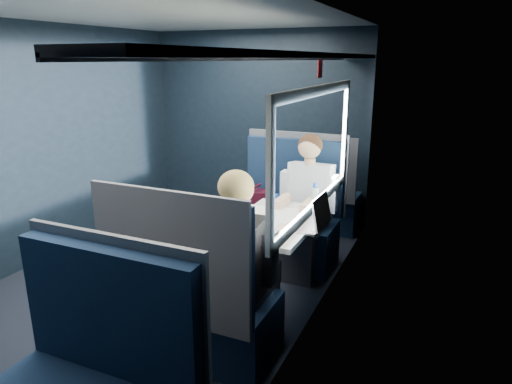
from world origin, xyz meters
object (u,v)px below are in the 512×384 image
at_px(seat_bay_near, 286,220).
at_px(woman, 240,256).
at_px(seat_row_front, 314,196).
at_px(bottle_small, 315,197).
at_px(table, 271,229).
at_px(cup, 324,203).
at_px(laptop, 313,219).
at_px(man, 307,199).
at_px(seat_bay_far, 195,304).

xyz_separation_m(seat_bay_near, woman, (0.26, -1.58, 0.31)).
height_order(seat_row_front, bottle_small, seat_row_front).
bearing_deg(table, bottle_small, 61.91).
relative_size(woman, bottle_small, 6.06).
relative_size(seat_row_front, cup, 13.83).
height_order(table, seat_bay_near, seat_bay_near).
relative_size(seat_bay_near, laptop, 3.62).
xyz_separation_m(man, woman, (0.00, -1.41, 0.01)).
distance_m(seat_bay_near, bottle_small, 0.74).
xyz_separation_m(seat_row_front, laptop, (0.53, -1.84, 0.40)).
bearing_deg(table, woman, -84.55).
distance_m(laptop, bottle_small, 0.48).
xyz_separation_m(man, cup, (0.23, -0.26, 0.06)).
bearing_deg(bottle_small, table, -118.09).
bearing_deg(seat_row_front, laptop, -73.85).
relative_size(seat_bay_near, bottle_small, 5.78).
height_order(man, woman, same).
xyz_separation_m(table, seat_bay_far, (-0.18, -0.87, -0.25)).
xyz_separation_m(woman, bottle_small, (0.16, 1.13, 0.11)).
bearing_deg(man, bottle_small, -60.75).
relative_size(table, man, 0.76).
xyz_separation_m(table, woman, (0.07, -0.71, 0.06)).
bearing_deg(seat_bay_near, cup, -41.33).
xyz_separation_m(seat_bay_near, cup, (0.49, -0.43, 0.36)).
bearing_deg(woman, cup, 78.67).
bearing_deg(cup, laptop, -83.81).
xyz_separation_m(seat_row_front, woman, (0.25, -2.50, 0.32)).
bearing_deg(seat_row_front, woman, -84.30).
height_order(seat_bay_near, man, man).
bearing_deg(cup, woman, -101.33).
distance_m(woman, bottle_small, 1.14).
relative_size(seat_bay_far, bottle_small, 5.78).
relative_size(man, laptop, 3.79).
distance_m(seat_row_front, bottle_small, 1.50).
height_order(seat_bay_far, laptop, seat_bay_far).
bearing_deg(seat_bay_near, laptop, -59.19).
bearing_deg(table, seat_row_front, 95.80).
bearing_deg(woman, seat_bay_far, -146.18).
bearing_deg(seat_bay_far, woman, 33.82).
xyz_separation_m(bottle_small, cup, (0.07, 0.02, -0.05)).
distance_m(bottle_small, cup, 0.09).
bearing_deg(seat_bay_near, woman, -80.54).
height_order(seat_bay_near, woman, woman).
bearing_deg(cup, man, 131.64).
xyz_separation_m(table, man, (0.07, 0.70, 0.06)).
height_order(seat_bay_near, cup, seat_bay_near).
distance_m(man, bottle_small, 0.34).
bearing_deg(bottle_small, seat_bay_far, -107.43).
height_order(table, bottle_small, bottle_small).
bearing_deg(man, table, -95.52).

